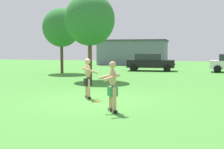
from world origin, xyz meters
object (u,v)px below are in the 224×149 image
car_black_near_post (150,62)px  tree_right_field (61,28)px  frisbee (96,101)px  tree_behind_players (90,20)px  player_in_green (112,86)px  player_with_cap (88,77)px

car_black_near_post → tree_right_field: size_ratio=0.81×
frisbee → car_black_near_post: (0.14, 16.57, 0.81)m
car_black_near_post → tree_behind_players: (-2.87, -9.04, 3.06)m
frisbee → player_in_green: bearing=-57.7°
player_with_cap → tree_right_field: 13.53m
player_with_cap → frisbee: player_with_cap is taller
frisbee → tree_right_field: bearing=118.9°
frisbee → tree_behind_players: (-2.74, 7.53, 3.87)m
car_black_near_post → player_with_cap: bearing=-92.5°
player_in_green → frisbee: (-1.02, 1.62, -0.82)m
player_with_cap → car_black_near_post: (0.69, 15.93, -0.06)m
player_with_cap → frisbee: 1.22m
frisbee → car_black_near_post: bearing=89.5°
player_with_cap → tree_right_field: tree_right_field is taller
car_black_near_post → tree_behind_players: bearing=-107.6°
tree_behind_players → player_with_cap: bearing=-72.4°
player_with_cap → player_in_green: bearing=-55.1°
player_with_cap → tree_right_field: size_ratio=0.30×
player_in_green → tree_behind_players: size_ratio=0.29×
player_in_green → frisbee: 2.08m
car_black_near_post → frisbee: bearing=-90.5°
player_in_green → tree_behind_players: tree_behind_players is taller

